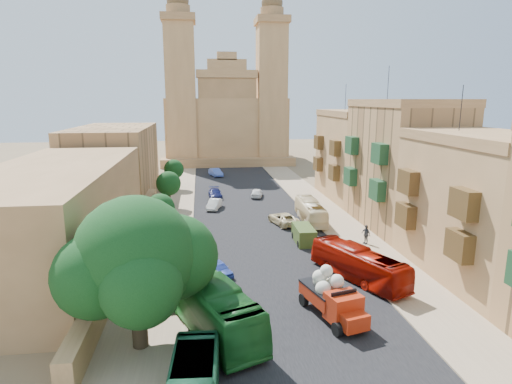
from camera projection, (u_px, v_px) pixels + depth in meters
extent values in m
plane|color=brown|center=(322.00, 376.00, 21.71)|extent=(260.00, 260.00, 0.00)
cube|color=black|center=(252.00, 218.00, 50.78)|extent=(14.00, 140.00, 0.01)
cube|color=#988064|center=(329.00, 215.00, 51.98)|extent=(5.00, 140.00, 0.01)
cube|color=#988064|center=(170.00, 221.00, 49.58)|extent=(5.00, 140.00, 0.01)
cube|color=#988064|center=(309.00, 215.00, 51.65)|extent=(0.25, 140.00, 0.12)
cube|color=#988064|center=(192.00, 219.00, 49.88)|extent=(0.25, 140.00, 0.12)
cube|color=#A37749|center=(484.00, 211.00, 33.28)|extent=(8.00, 14.00, 10.50)
cube|color=olive|center=(493.00, 138.00, 32.08)|extent=(8.20, 14.00, 0.80)
cylinder|color=black|center=(461.00, 108.00, 34.20)|extent=(0.06, 0.06, 3.60)
cube|color=#4F371A|center=(459.00, 246.00, 29.18)|extent=(0.90, 2.20, 2.00)
cube|color=#4F371A|center=(405.00, 215.00, 36.78)|extent=(0.90, 2.20, 2.00)
cube|color=#4F371A|center=(464.00, 204.00, 28.56)|extent=(0.90, 2.20, 2.00)
cube|color=#4F371A|center=(408.00, 182.00, 36.16)|extent=(0.90, 2.20, 2.00)
cube|color=#AD7E4E|center=(403.00, 168.00, 46.58)|extent=(8.00, 14.00, 13.00)
cube|color=olive|center=(407.00, 103.00, 45.12)|extent=(8.20, 14.00, 0.80)
cylinder|color=black|center=(388.00, 82.00, 47.24)|extent=(0.06, 0.06, 3.60)
cube|color=#1B4426|center=(377.00, 190.00, 42.55)|extent=(0.90, 2.20, 2.00)
cube|color=#1B4426|center=(350.00, 176.00, 50.15)|extent=(0.90, 2.20, 2.00)
cube|color=#1B4426|center=(379.00, 154.00, 41.78)|extent=(0.90, 2.20, 2.00)
cube|color=#1B4426|center=(352.00, 145.00, 49.38)|extent=(0.90, 2.20, 2.00)
cube|color=#A37749|center=(356.00, 157.00, 60.31)|extent=(8.00, 14.00, 11.50)
cube|color=olive|center=(359.00, 113.00, 59.00)|extent=(8.20, 14.00, 0.80)
cylinder|color=black|center=(346.00, 97.00, 61.12)|extent=(0.06, 0.06, 3.60)
cube|color=#4F371A|center=(334.00, 172.00, 56.24)|extent=(0.90, 2.20, 2.00)
cube|color=#4F371A|center=(318.00, 164.00, 63.84)|extent=(0.90, 2.20, 2.00)
cube|color=#4F371A|center=(335.00, 148.00, 55.56)|extent=(0.90, 2.20, 2.00)
cube|color=#4F371A|center=(319.00, 142.00, 63.15)|extent=(0.90, 2.20, 2.00)
cube|color=#A37749|center=(130.00, 242.00, 39.32)|extent=(1.00, 40.00, 1.80)
cube|color=olive|center=(57.00, 215.00, 35.99)|extent=(10.00, 28.00, 8.40)
cube|color=#AD7E4E|center=(115.00, 162.00, 61.01)|extent=(10.00, 22.00, 10.00)
cube|color=#A37749|center=(225.00, 129.00, 98.72)|extent=(26.00, 20.00, 14.00)
cube|color=olive|center=(229.00, 162.00, 89.84)|extent=(28.00, 4.00, 1.80)
cube|color=olive|center=(228.00, 118.00, 89.56)|extent=(12.00, 2.00, 16.00)
cube|color=#A37749|center=(227.00, 74.00, 87.67)|extent=(12.60, 2.40, 1.60)
cube|color=#A37749|center=(227.00, 65.00, 87.31)|extent=(8.00, 2.00, 2.40)
cube|color=#A37749|center=(227.00, 56.00, 86.93)|extent=(4.00, 2.00, 1.60)
cube|color=#A37749|center=(181.00, 96.00, 88.66)|extent=(6.00, 6.00, 29.00)
cube|color=olive|center=(178.00, 19.00, 85.47)|extent=(6.80, 6.80, 1.40)
cylinder|color=olive|center=(178.00, 10.00, 85.13)|extent=(4.80, 4.80, 1.80)
sphere|color=brown|center=(178.00, 0.00, 84.75)|extent=(4.40, 4.40, 4.40)
cube|color=#A37749|center=(271.00, 96.00, 91.07)|extent=(6.00, 6.00, 29.00)
cube|color=olive|center=(272.00, 21.00, 87.87)|extent=(6.80, 6.80, 1.40)
cylinder|color=olive|center=(272.00, 13.00, 87.53)|extent=(4.80, 4.80, 1.80)
sphere|color=brown|center=(272.00, 3.00, 87.15)|extent=(4.40, 4.40, 4.40)
cylinder|color=#332719|center=(139.00, 319.00, 24.03)|extent=(0.88, 0.88, 3.33)
sphere|color=black|center=(135.00, 256.00, 23.23)|extent=(6.66, 6.66, 6.66)
sphere|color=black|center=(176.00, 256.00, 24.63)|extent=(4.91, 4.91, 4.91)
sphere|color=black|center=(96.00, 276.00, 22.37)|extent=(4.56, 4.56, 4.56)
sphere|color=black|center=(141.00, 287.00, 21.45)|extent=(4.21, 4.21, 4.21)
sphere|color=black|center=(122.00, 234.00, 24.83)|extent=(3.85, 3.85, 3.85)
cylinder|color=#332719|center=(147.00, 272.00, 31.83)|extent=(0.44, 0.44, 2.31)
sphere|color=black|center=(146.00, 243.00, 31.34)|extent=(3.36, 3.36, 3.36)
cylinder|color=#332719|center=(161.00, 227.00, 43.49)|extent=(0.44, 0.44, 2.02)
sphere|color=black|center=(160.00, 208.00, 43.06)|extent=(2.94, 2.94, 2.94)
cylinder|color=#332719|center=(169.00, 200.00, 55.10)|extent=(0.44, 0.44, 2.16)
sphere|color=black|center=(168.00, 183.00, 54.64)|extent=(3.14, 3.14, 3.14)
cylinder|color=#332719|center=(174.00, 183.00, 66.74)|extent=(0.44, 0.44, 2.10)
sphere|color=black|center=(174.00, 169.00, 66.29)|extent=(3.06, 3.06, 3.06)
cube|color=#AF260D|center=(325.00, 294.00, 28.23)|extent=(2.88, 3.82, 0.85)
cube|color=black|center=(325.00, 287.00, 28.13)|extent=(2.94, 3.88, 0.11)
cube|color=#AF260D|center=(343.00, 307.00, 26.25)|extent=(2.33, 2.06, 1.70)
cube|color=#AF260D|center=(354.00, 321.00, 25.30)|extent=(1.84, 1.51, 0.94)
cube|color=black|center=(344.00, 297.00, 26.11)|extent=(1.76, 0.55, 0.85)
cylinder|color=black|center=(337.00, 329.00, 25.31)|extent=(0.54, 0.91, 0.85)
cylinder|color=black|center=(364.00, 323.00, 26.01)|extent=(0.54, 0.91, 0.85)
cylinder|color=black|center=(304.00, 300.00, 29.07)|extent=(0.54, 0.91, 0.85)
cylinder|color=black|center=(328.00, 295.00, 29.77)|extent=(0.54, 0.91, 0.85)
sphere|color=beige|center=(323.00, 289.00, 27.40)|extent=(1.04, 1.04, 1.04)
sphere|color=beige|center=(334.00, 285.00, 28.00)|extent=(1.04, 1.04, 1.04)
sphere|color=beige|center=(321.00, 281.00, 28.60)|extent=(1.04, 1.04, 1.04)
sphere|color=beige|center=(320.00, 277.00, 27.92)|extent=(0.94, 0.94, 0.94)
sphere|color=beige|center=(337.00, 281.00, 27.34)|extent=(0.94, 0.94, 0.94)
sphere|color=beige|center=(326.00, 271.00, 27.80)|extent=(0.85, 0.85, 0.85)
cube|color=#3B511E|center=(304.00, 235.00, 41.85)|extent=(1.78, 3.95, 1.62)
cylinder|color=black|center=(299.00, 244.00, 40.55)|extent=(0.27, 0.65, 0.65)
cylinder|color=black|center=(315.00, 244.00, 40.71)|extent=(0.27, 0.65, 0.65)
cylinder|color=black|center=(293.00, 235.00, 43.19)|extent=(0.27, 0.65, 0.65)
cylinder|color=black|center=(308.00, 235.00, 43.35)|extent=(0.27, 0.65, 0.65)
imported|color=#1E6726|center=(206.00, 300.00, 26.47)|extent=(6.81, 11.66, 3.20)
imported|color=#8D0D02|center=(358.00, 264.00, 33.13)|extent=(5.56, 9.22, 2.54)
imported|color=#F8E1B0|center=(310.00, 211.00, 48.97)|extent=(2.37, 8.83, 2.44)
imported|color=#3953B6|center=(219.00, 268.00, 34.18)|extent=(2.49, 3.46, 1.09)
imported|color=white|center=(214.00, 204.00, 54.77)|extent=(2.29, 4.05, 1.26)
imported|color=beige|center=(283.00, 219.00, 48.02)|extent=(3.35, 5.17, 1.32)
imported|color=#101648|center=(215.00, 193.00, 61.06)|extent=(1.94, 4.44, 1.27)
imported|color=white|center=(257.00, 193.00, 61.46)|extent=(2.26, 3.93, 1.26)
imported|color=#4A68CA|center=(216.00, 172.00, 78.18)|extent=(2.70, 4.58, 1.43)
imported|color=black|center=(375.00, 266.00, 34.05)|extent=(0.64, 0.53, 1.51)
imported|color=#3A3B41|center=(366.00, 234.00, 41.46)|extent=(0.84, 1.21, 1.91)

